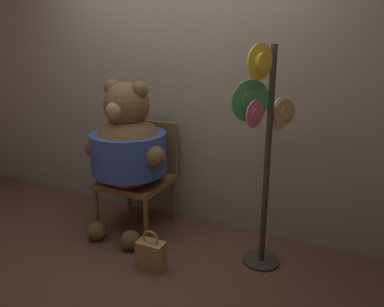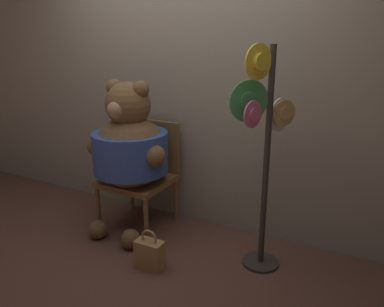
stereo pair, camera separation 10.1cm
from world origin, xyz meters
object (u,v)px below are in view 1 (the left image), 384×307
Objects in this scene: chair at (141,171)px; teddy_bear at (128,148)px; hat_display_rack at (265,142)px; handbag_on_ground at (151,254)px.

chair is 0.70× the size of teddy_bear.
teddy_bear is at bearing 179.49° from hat_display_rack.
chair is 1.28m from hat_display_rack.
hat_display_rack reaches higher than chair.
handbag_on_ground is (0.47, -0.43, -0.66)m from teddy_bear.
hat_display_rack reaches higher than teddy_bear.
handbag_on_ground is at bearing -52.36° from chair.
hat_display_rack reaches higher than handbag_on_ground.
handbag_on_ground is (0.47, -0.61, -0.39)m from chair.
chair reaches higher than handbag_on_ground.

